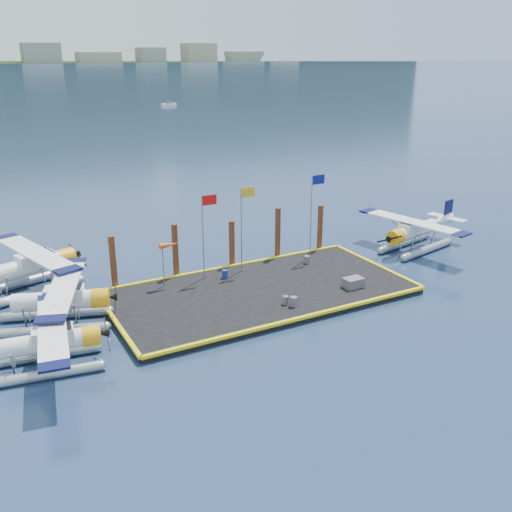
{
  "coord_description": "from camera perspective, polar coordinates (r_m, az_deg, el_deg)",
  "views": [
    {
      "loc": [
        -17.25,
        -31.18,
        15.63
      ],
      "look_at": [
        0.73,
        2.0,
        2.08
      ],
      "focal_mm": 40.0,
      "sensor_mm": 36.0,
      "label": 1
    }
  ],
  "objects": [
    {
      "name": "flagpole_red",
      "position": [
        39.67,
        -5.09,
        3.22
      ],
      "size": [
        1.14,
        0.08,
        6.0
      ],
      "color": "gray",
      "rests_on": "dock"
    },
    {
      "name": "drum_4",
      "position": [
        43.6,
        5.12,
        -0.36
      ],
      "size": [
        0.42,
        0.42,
        0.59
      ],
      "primitive_type": "cylinder",
      "color": "#535357",
      "rests_on": "dock"
    },
    {
      "name": "drum_1",
      "position": [
        36.56,
        2.98,
        -4.42
      ],
      "size": [
        0.39,
        0.39,
        0.55
      ],
      "primitive_type": "cylinder",
      "color": "#535357",
      "rests_on": "dock"
    },
    {
      "name": "dock_bumpers",
      "position": [
        38.72,
        0.47,
        -3.26
      ],
      "size": [
        20.25,
        10.25,
        0.18
      ],
      "primitive_type": null,
      "color": "yellow",
      "rests_on": "dock"
    },
    {
      "name": "flagpole_yellow",
      "position": [
        40.87,
        -1.23,
        3.96
      ],
      "size": [
        1.14,
        0.08,
        6.2
      ],
      "color": "gray",
      "rests_on": "dock"
    },
    {
      "name": "piling_0",
      "position": [
        40.01,
        -14.08,
        -0.78
      ],
      "size": [
        0.44,
        0.44,
        4.0
      ],
      "primitive_type": "cylinder",
      "color": "#412212",
      "rests_on": "ground"
    },
    {
      "name": "ground",
      "position": [
        38.92,
        0.46,
        -3.93
      ],
      "size": [
        4000.0,
        4000.0,
        0.0
      ],
      "primitive_type": "plane",
      "color": "#192E4B",
      "rests_on": "ground"
    },
    {
      "name": "seaplane_a",
      "position": [
        31.59,
        -20.19,
        -8.38
      ],
      "size": [
        8.18,
        8.98,
        3.18
      ],
      "rotation": [
        0.0,
        0.0,
        -1.72
      ],
      "color": "#939AA0",
      "rests_on": "ground"
    },
    {
      "name": "seaplane_c",
      "position": [
        41.92,
        -21.65,
        -1.22
      ],
      "size": [
        9.74,
        10.46,
        3.73
      ],
      "rotation": [
        0.0,
        0.0,
        -1.29
      ],
      "color": "#939AA0",
      "rests_on": "ground"
    },
    {
      "name": "drum_5",
      "position": [
        40.71,
        -3.13,
        -1.8
      ],
      "size": [
        0.42,
        0.42,
        0.59
      ],
      "primitive_type": "cylinder",
      "color": "navy",
      "rests_on": "dock"
    },
    {
      "name": "drum_3",
      "position": [
        36.26,
        3.79,
        -4.57
      ],
      "size": [
        0.45,
        0.45,
        0.64
      ],
      "primitive_type": "cylinder",
      "color": "#535357",
      "rests_on": "dock"
    },
    {
      "name": "piling_3",
      "position": [
        44.65,
        2.18,
        2.17
      ],
      "size": [
        0.44,
        0.44,
        4.3
      ],
      "primitive_type": "cylinder",
      "color": "#412212",
      "rests_on": "ground"
    },
    {
      "name": "far_backdrop",
      "position": [
        1787.31,
        -21.3,
        18.3
      ],
      "size": [
        3050.0,
        2050.0,
        810.0
      ],
      "color": "black",
      "rests_on": "ground"
    },
    {
      "name": "piling_1",
      "position": [
        41.2,
        -8.06,
        0.38
      ],
      "size": [
        0.44,
        0.44,
        4.2
      ],
      "primitive_type": "cylinder",
      "color": "#412212",
      "rests_on": "ground"
    },
    {
      "name": "piling_2",
      "position": [
        42.92,
        -2.43,
        1.08
      ],
      "size": [
        0.44,
        0.44,
        3.8
      ],
      "primitive_type": "cylinder",
      "color": "#412212",
      "rests_on": "ground"
    },
    {
      "name": "windsock",
      "position": [
        39.08,
        -8.71,
        1.02
      ],
      "size": [
        1.4,
        0.44,
        3.12
      ],
      "color": "gray",
      "rests_on": "dock"
    },
    {
      "name": "dock",
      "position": [
        38.84,
        0.47,
        -3.66
      ],
      "size": [
        20.0,
        10.0,
        0.4
      ],
      "primitive_type": "cube",
      "color": "black",
      "rests_on": "ground"
    },
    {
      "name": "crate",
      "position": [
        39.61,
        9.71,
        -2.64
      ],
      "size": [
        1.34,
        0.89,
        0.67
      ],
      "primitive_type": "cube",
      "color": "#535357",
      "rests_on": "dock"
    },
    {
      "name": "seaplane_b",
      "position": [
        36.01,
        -19.16,
        -4.49
      ],
      "size": [
        9.1,
        9.69,
        3.48
      ],
      "rotation": [
        0.0,
        0.0,
        -1.9
      ],
      "color": "#939AA0",
      "rests_on": "ground"
    },
    {
      "name": "seaplane_d",
      "position": [
        48.82,
        15.51,
        2.23
      ],
      "size": [
        9.13,
        9.92,
        3.51
      ],
      "rotation": [
        0.0,
        0.0,
        1.79
      ],
      "color": "#939AA0",
      "rests_on": "ground"
    },
    {
      "name": "piling_4",
      "position": [
        46.77,
        6.41,
        2.68
      ],
      "size": [
        0.44,
        0.44,
        4.0
      ],
      "primitive_type": "cylinder",
      "color": "#412212",
      "rests_on": "ground"
    },
    {
      "name": "flagpole_blue",
      "position": [
        43.79,
        5.78,
        5.18
      ],
      "size": [
        1.14,
        0.08,
        6.5
      ],
      "color": "gray",
      "rests_on": "dock"
    }
  ]
}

